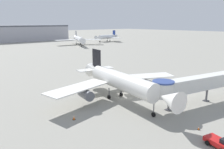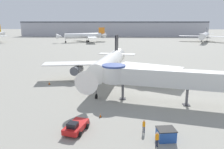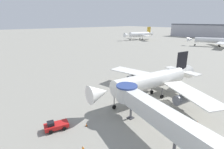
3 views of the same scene
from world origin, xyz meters
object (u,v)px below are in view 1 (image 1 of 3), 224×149
object	(u,v)px
pushback_tug_red	(220,143)
traffic_cone_port_wing	(74,118)
background_jet_gray_tail	(79,39)
main_airplane	(120,81)
traffic_cone_starboard_wing	(165,90)
background_jet_blue_tail	(107,37)
traffic_cone_near_nose	(199,128)
jet_bridge	(193,84)

from	to	relation	value
pushback_tug_red	traffic_cone_port_wing	size ratio (longest dim) A/B	5.26
background_jet_gray_tail	main_airplane	bearing A→B (deg)	-94.24
pushback_tug_red	traffic_cone_port_wing	xyz separation A→B (m)	(-10.55, 20.88, -0.32)
traffic_cone_starboard_wing	background_jet_gray_tail	size ratio (longest dim) A/B	0.02
pushback_tug_red	background_jet_blue_tail	bearing A→B (deg)	68.95
traffic_cone_port_wing	background_jet_gray_tail	xyz separation A→B (m)	(72.15, 111.56, 4.12)
background_jet_gray_tail	background_jet_blue_tail	world-z (taller)	background_jet_gray_tail
traffic_cone_near_nose	main_airplane	bearing A→B (deg)	90.38
main_airplane	jet_bridge	world-z (taller)	main_airplane
background_jet_gray_tail	traffic_cone_near_nose	bearing A→B (deg)	-90.61
main_airplane	traffic_cone_starboard_wing	world-z (taller)	main_airplane
traffic_cone_starboard_wing	background_jet_blue_tail	distance (m)	147.20
pushback_tug_red	background_jet_blue_tail	xyz separation A→B (m)	(97.65, 141.71, 3.58)
background_jet_gray_tail	background_jet_blue_tail	size ratio (longest dim) A/B	1.27
main_airplane	pushback_tug_red	world-z (taller)	main_airplane
main_airplane	traffic_cone_port_wing	world-z (taller)	main_airplane
jet_bridge	background_jet_gray_tail	xyz separation A→B (m)	(49.69, 121.39, 0.03)
traffic_cone_port_wing	background_jet_gray_tail	world-z (taller)	background_jet_gray_tail
jet_bridge	traffic_cone_starboard_wing	size ratio (longest dim) A/B	27.74
traffic_cone_near_nose	traffic_cone_port_wing	bearing A→B (deg)	128.74
background_jet_gray_tail	traffic_cone_port_wing	bearing A→B (deg)	-98.76
traffic_cone_near_nose	traffic_cone_starboard_wing	bearing A→B (deg)	50.87
jet_bridge	pushback_tug_red	world-z (taller)	jet_bridge
jet_bridge	background_jet_blue_tail	world-z (taller)	background_jet_blue_tail
pushback_tug_red	background_jet_blue_tail	distance (m)	172.13
main_airplane	traffic_cone_near_nose	world-z (taller)	main_airplane
jet_bridge	traffic_cone_port_wing	bearing A→B (deg)	169.15
traffic_cone_port_wing	traffic_cone_starboard_wing	bearing A→B (deg)	-2.27
main_airplane	traffic_cone_port_wing	xyz separation A→B (m)	(-13.05, -2.11, -3.93)
traffic_cone_starboard_wing	background_jet_blue_tail	xyz separation A→B (m)	(82.50, 121.84, 3.90)
main_airplane	jet_bridge	bearing A→B (deg)	-43.89
main_airplane	jet_bridge	xyz separation A→B (m)	(9.41, -11.95, 0.16)
traffic_cone_starboard_wing	background_jet_blue_tail	size ratio (longest dim) A/B	0.03
traffic_cone_near_nose	background_jet_gray_tail	size ratio (longest dim) A/B	0.02
traffic_cone_near_nose	background_jet_gray_tail	bearing A→B (deg)	65.25
pushback_tug_red	traffic_cone_starboard_wing	size ratio (longest dim) A/B	5.28
jet_bridge	traffic_cone_near_nose	size ratio (longest dim) A/B	36.72
pushback_tug_red	background_jet_gray_tail	xyz separation A→B (m)	(61.61, 132.44, 3.79)
main_airplane	pushback_tug_red	distance (m)	23.41
main_airplane	traffic_cone_near_nose	size ratio (longest dim) A/B	52.92
main_airplane	traffic_cone_starboard_wing	distance (m)	13.61
jet_bridge	traffic_cone_starboard_wing	world-z (taller)	jet_bridge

